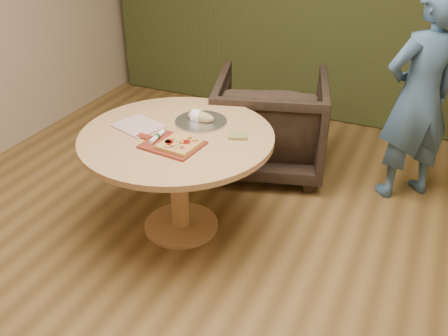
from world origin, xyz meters
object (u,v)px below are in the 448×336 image
flatbread_pizza (179,144)px  serving_tray (201,122)px  pizza_paddle (171,144)px  armchair (271,119)px  bread_roll (200,117)px  cutlery_roll (157,136)px  pedestal_table (178,153)px  person_standing (419,97)px

flatbread_pizza → serving_tray: 0.39m
pizza_paddle → armchair: armchair is taller
flatbread_pizza → bread_roll: 0.39m
cutlery_roll → bread_roll: bread_roll is taller
pizza_paddle → armchair: 1.29m
bread_roll → armchair: (0.22, 0.86, -0.34)m
flatbread_pizza → serving_tray: (-0.05, 0.39, -0.02)m
pedestal_table → pizza_paddle: 0.22m
pizza_paddle → person_standing: size_ratio=0.28×
bread_roll → person_standing: bearing=34.7°
flatbread_pizza → serving_tray: bearing=96.9°
cutlery_roll → pizza_paddle: bearing=-13.3°
serving_tray → bread_roll: bearing=180.0°
flatbread_pizza → armchair: bearing=82.6°
person_standing → cutlery_roll: bearing=1.1°
pedestal_table → flatbread_pizza: (0.11, -0.16, 0.17)m
serving_tray → armchair: 0.94m
bread_roll → pedestal_table: bearing=-104.2°
pedestal_table → cutlery_roll: bearing=-116.2°
cutlery_roll → pedestal_table: bearing=61.3°
cutlery_roll → flatbread_pizza: bearing=-12.7°
serving_tray → pedestal_table: bearing=-106.3°
serving_tray → cutlery_roll: bearing=-110.1°
pizza_paddle → flatbread_pizza: flatbread_pizza is taller
pedestal_table → pizza_paddle: pizza_paddle is taller
pedestal_table → bread_roll: bread_roll is taller
person_standing → serving_tray: bearing=-5.4°
pedestal_table → serving_tray: bearing=73.7°
pizza_paddle → cutlery_roll: bearing=175.3°
pizza_paddle → flatbread_pizza: bearing=-2.9°
pedestal_table → person_standing: size_ratio=0.79×
flatbread_pizza → serving_tray: size_ratio=0.68×
pedestal_table → serving_tray: (0.07, 0.22, 0.15)m
pizza_paddle → person_standing: bearing=50.2°
pedestal_table → flatbread_pizza: bearing=-55.6°
flatbread_pizza → armchair: armchair is taller
flatbread_pizza → cutlery_roll: 0.18m
pizza_paddle → cutlery_roll: size_ratio=2.31×
person_standing → bread_roll: bearing=-5.6°
cutlery_roll → person_standing: bearing=38.8°
flatbread_pizza → pizza_paddle: bearing=171.1°
person_standing → pizza_paddle: bearing=3.9°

